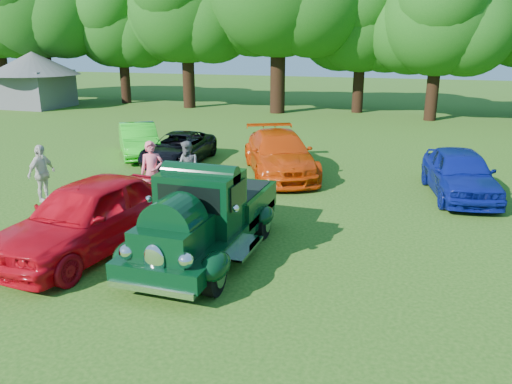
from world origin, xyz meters
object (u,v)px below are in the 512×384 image
(back_car_black, at_px, (179,148))
(back_car_lime, at_px, (139,140))
(spectator_grey, at_px, (188,167))
(red_convertible, at_px, (89,215))
(back_car_orange, at_px, (280,154))
(hero_pickup, at_px, (206,219))
(spectator_pink, at_px, (152,172))
(gazebo, at_px, (34,73))
(back_car_blue, at_px, (460,173))
(spectator_white, at_px, (42,174))

(back_car_black, bearing_deg, back_car_lime, 157.81)
(back_car_black, height_order, spectator_grey, spectator_grey)
(red_convertible, xyz_separation_m, back_car_orange, (2.23, 7.85, -0.08))
(hero_pickup, height_order, spectator_pink, hero_pickup)
(back_car_lime, xyz_separation_m, back_car_orange, (6.35, -1.11, 0.09))
(back_car_orange, xyz_separation_m, spectator_grey, (-2.10, -3.07, 0.07))
(red_convertible, height_order, spectator_grey, red_convertible)
(hero_pickup, distance_m, back_car_black, 8.95)
(gazebo, bearing_deg, red_convertible, -46.74)
(hero_pickup, relative_size, spectator_grey, 3.05)
(spectator_pink, bearing_deg, red_convertible, -114.92)
(back_car_blue, relative_size, gazebo, 0.67)
(back_car_black, bearing_deg, spectator_white, -111.09)
(spectator_pink, bearing_deg, hero_pickup, -75.88)
(back_car_lime, bearing_deg, back_car_blue, -44.84)
(hero_pickup, height_order, spectator_grey, hero_pickup)
(back_car_lime, xyz_separation_m, spectator_grey, (4.25, -4.18, 0.15))
(spectator_pink, xyz_separation_m, gazebo, (-19.17, 17.25, 1.48))
(hero_pickup, relative_size, gazebo, 0.78)
(back_car_blue, relative_size, spectator_white, 2.52)
(spectator_grey, bearing_deg, back_car_lime, 165.83)
(hero_pickup, xyz_separation_m, back_car_black, (-4.54, 7.71, -0.26))
(hero_pickup, distance_m, spectator_pink, 4.20)
(red_convertible, relative_size, spectator_grey, 2.98)
(red_convertible, height_order, back_car_orange, red_convertible)
(back_car_orange, bearing_deg, red_convertible, -131.57)
(red_convertible, xyz_separation_m, spectator_white, (-3.55, 2.64, 0.02))
(back_car_lime, height_order, spectator_pink, spectator_pink)
(red_convertible, bearing_deg, gazebo, 140.31)
(back_car_blue, xyz_separation_m, spectator_grey, (-8.02, -2.26, 0.09))
(red_convertible, bearing_deg, spectator_pink, 103.46)
(red_convertible, height_order, spectator_pink, spectator_pink)
(hero_pickup, relative_size, back_car_lime, 1.24)
(back_car_blue, distance_m, spectator_pink, 9.24)
(red_convertible, distance_m, back_car_blue, 10.77)
(back_car_lime, xyz_separation_m, gazebo, (-15.45, 11.84, 1.74))
(back_car_lime, bearing_deg, back_car_orange, -45.87)
(back_car_lime, distance_m, back_car_blue, 12.41)
(hero_pickup, bearing_deg, back_car_lime, 128.75)
(red_convertible, bearing_deg, back_car_black, 110.25)
(back_car_black, xyz_separation_m, back_car_blue, (10.09, -1.26, 0.14))
(spectator_grey, bearing_deg, spectator_pink, -82.72)
(hero_pickup, distance_m, spectator_white, 6.47)
(hero_pickup, distance_m, spectator_grey, 4.86)
(back_car_black, xyz_separation_m, spectator_pink, (1.55, -4.76, 0.33))
(spectator_pink, relative_size, spectator_white, 1.08)
(back_car_blue, height_order, spectator_white, spectator_white)
(back_car_blue, xyz_separation_m, gazebo, (-27.72, 13.75, 1.67))
(back_car_black, distance_m, spectator_white, 5.89)
(hero_pickup, bearing_deg, back_car_orange, 92.89)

